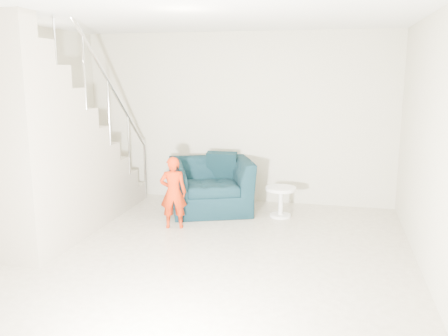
{
  "coord_description": "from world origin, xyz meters",
  "views": [
    {
      "loc": [
        1.53,
        -4.7,
        2.08
      ],
      "look_at": [
        0.15,
        1.2,
        0.85
      ],
      "focal_mm": 38.0,
      "sensor_mm": 36.0,
      "label": 1
    }
  ],
  "objects": [
    {
      "name": "floor",
      "position": [
        0.0,
        0.0,
        0.0
      ],
      "size": [
        5.5,
        5.5,
        0.0
      ],
      "primitive_type": "plane",
      "color": "gray",
      "rests_on": "ground"
    },
    {
      "name": "ceiling",
      "position": [
        0.0,
        0.0,
        2.7
      ],
      "size": [
        5.5,
        5.5,
        0.0
      ],
      "primitive_type": "plane",
      "rotation": [
        3.14,
        0.0,
        0.0
      ],
      "color": "silver",
      "rests_on": "back_wall"
    },
    {
      "name": "back_wall",
      "position": [
        0.0,
        2.75,
        1.35
      ],
      "size": [
        5.0,
        0.0,
        5.0
      ],
      "primitive_type": "plane",
      "rotation": [
        1.57,
        0.0,
        0.0
      ],
      "color": "#B5B093",
      "rests_on": "floor"
    },
    {
      "name": "front_wall",
      "position": [
        0.0,
        -2.75,
        1.35
      ],
      "size": [
        5.0,
        0.0,
        5.0
      ],
      "primitive_type": "plane",
      "rotation": [
        -1.57,
        0.0,
        0.0
      ],
      "color": "#B5B093",
      "rests_on": "floor"
    },
    {
      "name": "right_wall",
      "position": [
        2.5,
        0.0,
        1.35
      ],
      "size": [
        0.0,
        5.5,
        5.5
      ],
      "primitive_type": "plane",
      "rotation": [
        1.57,
        0.0,
        -1.57
      ],
      "color": "#B5B093",
      "rests_on": "floor"
    },
    {
      "name": "armchair",
      "position": [
        -0.26,
        2.04,
        0.39
      ],
      "size": [
        1.51,
        1.43,
        0.79
      ],
      "primitive_type": "imported",
      "rotation": [
        0.0,
        0.0,
        0.37
      ],
      "color": "black",
      "rests_on": "floor"
    },
    {
      "name": "toddler",
      "position": [
        -0.54,
        1.15,
        0.49
      ],
      "size": [
        0.41,
        0.32,
        0.98
      ],
      "primitive_type": "imported",
      "rotation": [
        0.0,
        0.0,
        3.4
      ],
      "color": "#980904",
      "rests_on": "floor"
    },
    {
      "name": "side_table",
      "position": [
        0.82,
        1.98,
        0.3
      ],
      "size": [
        0.44,
        0.44,
        0.44
      ],
      "color": "silver",
      "rests_on": "floor"
    },
    {
      "name": "staircase",
      "position": [
        -2.0,
        0.55,
        0.95
      ],
      "size": [
        1.02,
        3.03,
        3.62
      ],
      "color": "#ADA089",
      "rests_on": "floor"
    },
    {
      "name": "cushion",
      "position": [
        -0.15,
        2.38,
        0.63
      ],
      "size": [
        0.47,
        0.23,
        0.47
      ],
      "primitive_type": "cube",
      "rotation": [
        0.21,
        0.0,
        0.0
      ],
      "color": "black",
      "rests_on": "armchair"
    },
    {
      "name": "throw",
      "position": [
        -0.83,
        2.08,
        0.5
      ],
      "size": [
        0.04,
        0.44,
        0.5
      ],
      "primitive_type": "cube",
      "color": "black",
      "rests_on": "armchair"
    },
    {
      "name": "phone",
      "position": [
        -0.47,
        1.13,
        0.85
      ],
      "size": [
        0.03,
        0.05,
        0.1
      ],
      "primitive_type": "cube",
      "rotation": [
        0.0,
        0.0,
        -0.26
      ],
      "color": "black",
      "rests_on": "toddler"
    }
  ]
}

